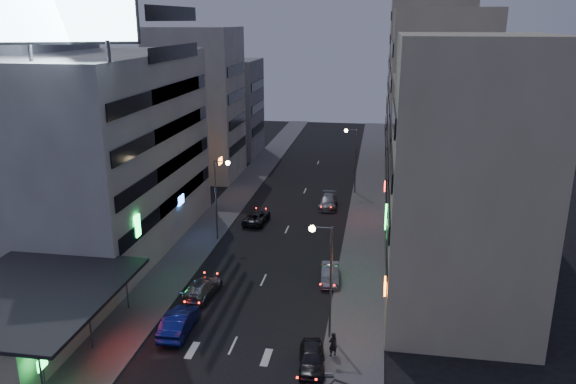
% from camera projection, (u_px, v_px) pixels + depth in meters
% --- Properties ---
extents(ground, '(180.00, 180.00, 0.00)m').
position_uv_depth(ground, '(216.00, 382.00, 33.75)').
color(ground, black).
rests_on(ground, ground).
extents(sidewalk_left, '(4.00, 120.00, 0.12)m').
position_uv_depth(sidewalk_left, '(223.00, 212.00, 63.27)').
color(sidewalk_left, '#4C4C4F').
rests_on(sidewalk_left, ground).
extents(sidewalk_right, '(4.00, 120.00, 0.12)m').
position_uv_depth(sidewalk_right, '(366.00, 220.00, 60.78)').
color(sidewalk_right, '#4C4C4F').
rests_on(sidewalk_right, ground).
extents(food_court, '(11.00, 13.00, 3.88)m').
position_uv_depth(food_court, '(21.00, 317.00, 37.22)').
color(food_court, beige).
rests_on(food_court, ground).
extents(white_building, '(14.00, 24.00, 18.00)m').
position_uv_depth(white_building, '(98.00, 152.00, 52.62)').
color(white_building, silver).
rests_on(white_building, ground).
extents(grey_tower, '(10.00, 14.00, 34.00)m').
position_uv_depth(grey_tower, '(18.00, 61.00, 54.49)').
color(grey_tower, gray).
rests_on(grey_tower, ground).
extents(shophouse_near, '(10.00, 11.00, 20.00)m').
position_uv_depth(shophouse_near, '(465.00, 186.00, 38.38)').
color(shophouse_near, beige).
rests_on(shophouse_near, ground).
extents(shophouse_mid, '(11.00, 12.00, 16.00)m').
position_uv_depth(shophouse_mid, '(452.00, 171.00, 49.74)').
color(shophouse_mid, tan).
rests_on(shophouse_mid, ground).
extents(shophouse_far, '(10.00, 14.00, 22.00)m').
position_uv_depth(shophouse_far, '(436.00, 114.00, 61.19)').
color(shophouse_far, beige).
rests_on(shophouse_far, ground).
extents(far_left_a, '(11.00, 10.00, 20.00)m').
position_uv_depth(far_left_a, '(197.00, 104.00, 75.66)').
color(far_left_a, silver).
rests_on(far_left_a, ground).
extents(far_left_b, '(12.00, 10.00, 15.00)m').
position_uv_depth(far_left_b, '(221.00, 108.00, 88.74)').
color(far_left_b, gray).
rests_on(far_left_b, ground).
extents(far_right_a, '(11.00, 12.00, 18.00)m').
position_uv_depth(far_right_a, '(429.00, 111.00, 75.85)').
color(far_right_a, tan).
rests_on(far_right_a, ground).
extents(far_right_b, '(12.00, 12.00, 24.00)m').
position_uv_depth(far_right_b, '(427.00, 79.00, 88.09)').
color(far_right_b, beige).
rests_on(far_right_b, ground).
extents(billboard, '(9.52, 3.75, 6.20)m').
position_uv_depth(billboard, '(64.00, 8.00, 38.81)').
color(billboard, '#595B60').
rests_on(billboard, white_building).
extents(street_lamp_right_near, '(1.60, 0.44, 8.02)m').
position_uv_depth(street_lamp_right_near, '(325.00, 266.00, 36.92)').
color(street_lamp_right_near, '#595B60').
rests_on(street_lamp_right_near, sidewalk_right).
extents(street_lamp_left, '(1.60, 0.44, 8.02)m').
position_uv_depth(street_lamp_left, '(219.00, 188.00, 53.84)').
color(street_lamp_left, '#595B60').
rests_on(street_lamp_left, sidewalk_left).
extents(street_lamp_right_far, '(1.60, 0.44, 8.02)m').
position_uv_depth(street_lamp_right_far, '(353.00, 151.00, 68.98)').
color(street_lamp_right_far, '#595B60').
rests_on(street_lamp_right_far, sidewalk_right).
extents(parked_car_right_near, '(2.05, 4.11, 1.35)m').
position_uv_depth(parked_car_right_near, '(312.00, 358.00, 34.96)').
color(parked_car_right_near, '#25252A').
rests_on(parked_car_right_near, ground).
extents(parked_car_right_mid, '(1.77, 4.21, 1.35)m').
position_uv_depth(parked_car_right_mid, '(330.00, 274.00, 46.54)').
color(parked_car_right_mid, '#989AA0').
rests_on(parked_car_right_mid, ground).
extents(parked_car_left, '(2.44, 4.82, 1.31)m').
position_uv_depth(parked_car_left, '(257.00, 217.00, 60.07)').
color(parked_car_left, '#25262A').
rests_on(parked_car_left, ground).
extents(parked_car_right_far, '(2.07, 4.83, 1.39)m').
position_uv_depth(parked_car_right_far, '(328.00, 201.00, 65.02)').
color(parked_car_right_far, gray).
rests_on(parked_car_right_far, ground).
extents(road_car_blue, '(1.81, 4.85, 1.58)m').
position_uv_depth(road_car_blue, '(179.00, 322.00, 38.90)').
color(road_car_blue, navy).
rests_on(road_car_blue, ground).
extents(road_car_silver, '(2.50, 4.99, 1.39)m').
position_uv_depth(road_car_silver, '(202.00, 288.00, 44.04)').
color(road_car_silver, gray).
rests_on(road_car_silver, ground).
extents(person, '(0.72, 0.68, 1.66)m').
position_uv_depth(person, '(333.00, 344.00, 35.95)').
color(person, black).
rests_on(person, sidewalk_right).
extents(scooter_blue, '(1.15, 1.85, 1.07)m').
position_uv_depth(scooter_blue, '(336.00, 381.00, 32.78)').
color(scooter_blue, navy).
rests_on(scooter_blue, sidewalk_right).
extents(scooter_black_b, '(1.20, 1.78, 1.04)m').
position_uv_depth(scooter_black_b, '(352.00, 378.00, 33.12)').
color(scooter_black_b, black).
rests_on(scooter_black_b, sidewalk_right).
extents(scooter_silver_b, '(0.89, 2.04, 1.21)m').
position_uv_depth(scooter_silver_b, '(333.00, 364.00, 34.25)').
color(scooter_silver_b, '#999BA0').
rests_on(scooter_silver_b, sidewalk_right).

